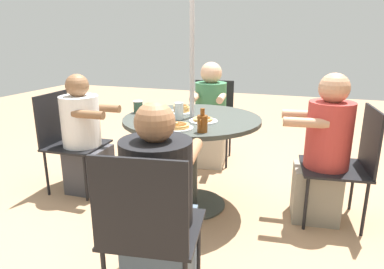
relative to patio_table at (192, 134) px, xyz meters
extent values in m
plane|color=tan|center=(0.00, 0.00, -0.63)|extent=(12.00, 12.00, 0.00)
cylinder|color=#383D38|center=(0.00, 0.00, -0.63)|extent=(0.56, 0.56, 0.01)
cylinder|color=#383D38|center=(0.00, 0.00, -0.27)|extent=(0.09, 0.09, 0.74)
cylinder|color=#383D38|center=(0.00, 0.00, 0.12)|extent=(1.10, 1.10, 0.03)
cylinder|color=#ADADB2|center=(0.00, 0.00, 0.47)|extent=(0.04, 0.04, 2.21)
cylinder|color=black|center=(0.92, -0.06, -0.42)|extent=(0.02, 0.02, 0.42)
cylinder|color=black|center=(0.86, 0.34, -0.42)|extent=(0.02, 0.02, 0.42)
cube|color=black|center=(1.09, 0.17, -0.20)|extent=(0.54, 0.54, 0.02)
cube|color=black|center=(1.31, 0.21, 0.04)|extent=(0.09, 0.45, 0.46)
cube|color=slate|center=(0.97, 0.15, -0.42)|extent=(0.44, 0.41, 0.42)
cylinder|color=black|center=(1.03, 0.16, 0.02)|extent=(0.37, 0.37, 0.47)
sphere|color=#A3704C|center=(1.03, 0.16, 0.35)|extent=(0.21, 0.21, 0.21)
cylinder|color=#A3704C|center=(0.85, -0.02, 0.13)|extent=(0.34, 0.12, 0.07)
cylinder|color=#A3704C|center=(0.80, 0.28, 0.13)|extent=(0.34, 0.12, 0.07)
cylinder|color=black|center=(0.10, 0.92, -0.42)|extent=(0.02, 0.02, 0.42)
cylinder|color=black|center=(-0.30, 0.87, -0.42)|extent=(0.02, 0.02, 0.42)
cylinder|color=black|center=(0.05, 1.32, -0.42)|extent=(0.02, 0.02, 0.42)
cylinder|color=black|center=(-0.35, 1.27, -0.42)|extent=(0.02, 0.02, 0.42)
cube|color=black|center=(-0.13, 1.09, -0.20)|extent=(0.52, 0.52, 0.02)
cube|color=black|center=(-0.15, 1.32, 0.04)|extent=(0.45, 0.07, 0.46)
cube|color=gray|center=(-0.11, 0.99, -0.42)|extent=(0.35, 0.38, 0.42)
cylinder|color=#B73833|center=(-0.12, 1.03, 0.05)|extent=(0.33, 0.33, 0.52)
sphere|color=tan|center=(-0.12, 1.03, 0.40)|extent=(0.22, 0.22, 0.22)
cylinder|color=tan|center=(0.03, 0.86, 0.17)|extent=(0.11, 0.32, 0.07)
cylinder|color=tan|center=(-0.23, 0.83, 0.17)|extent=(0.11, 0.32, 0.07)
cylinder|color=black|center=(-0.92, 0.08, -0.42)|extent=(0.02, 0.02, 0.42)
cylinder|color=black|center=(-0.87, -0.32, -0.42)|extent=(0.02, 0.02, 0.42)
cylinder|color=black|center=(-1.32, 0.02, -0.42)|extent=(0.02, 0.02, 0.42)
cylinder|color=black|center=(-1.26, -0.37, -0.42)|extent=(0.02, 0.02, 0.42)
cube|color=black|center=(-1.09, -0.15, -0.20)|extent=(0.53, 0.53, 0.02)
cube|color=black|center=(-1.32, -0.18, 0.04)|extent=(0.08, 0.45, 0.46)
cube|color=beige|center=(-0.98, -0.13, -0.42)|extent=(0.39, 0.37, 0.42)
cylinder|color=#38754C|center=(-1.03, -0.14, 0.03)|extent=(0.34, 0.34, 0.49)
sphere|color=#DBA884|center=(-1.03, -0.14, 0.38)|extent=(0.23, 0.23, 0.23)
cylinder|color=#DBA884|center=(-0.86, 0.02, 0.15)|extent=(0.32, 0.11, 0.07)
cylinder|color=#DBA884|center=(-0.82, -0.25, 0.15)|extent=(0.32, 0.11, 0.07)
cylinder|color=black|center=(-0.17, -0.91, -0.42)|extent=(0.02, 0.02, 0.42)
cylinder|color=black|center=(0.23, -0.89, -0.42)|extent=(0.02, 0.02, 0.42)
cylinder|color=black|center=(-0.15, -1.31, -0.42)|extent=(0.02, 0.02, 0.42)
cylinder|color=black|center=(0.25, -1.29, -0.42)|extent=(0.02, 0.02, 0.42)
cube|color=black|center=(0.04, -1.10, -0.20)|extent=(0.49, 0.49, 0.02)
cube|color=black|center=(0.05, -1.33, 0.04)|extent=(0.45, 0.03, 0.46)
cube|color=#3D3D42|center=(0.04, -0.99, -0.42)|extent=(0.33, 0.37, 0.42)
cylinder|color=white|center=(0.04, -1.04, 0.02)|extent=(0.34, 0.34, 0.47)
sphere|color=brown|center=(0.04, -1.04, 0.35)|extent=(0.20, 0.20, 0.20)
cylinder|color=brown|center=(-0.10, -0.87, 0.13)|extent=(0.08, 0.29, 0.07)
cylinder|color=brown|center=(0.17, -0.86, 0.13)|extent=(0.08, 0.29, 0.07)
cylinder|color=white|center=(-0.13, -0.14, 0.14)|extent=(0.22, 0.22, 0.01)
cylinder|color=tan|center=(-0.13, -0.14, 0.15)|extent=(0.13, 0.13, 0.01)
cylinder|color=tan|center=(-0.13, -0.14, 0.17)|extent=(0.13, 0.13, 0.01)
cylinder|color=tan|center=(-0.13, -0.14, 0.18)|extent=(0.13, 0.13, 0.01)
cylinder|color=tan|center=(-0.13, -0.14, 0.19)|extent=(0.13, 0.13, 0.01)
ellipsoid|color=brown|center=(-0.13, -0.14, 0.20)|extent=(0.10, 0.09, 0.00)
cube|color=#F4E084|center=(-0.14, -0.14, 0.21)|extent=(0.03, 0.03, 0.01)
cylinder|color=white|center=(0.36, 0.02, 0.14)|extent=(0.22, 0.22, 0.01)
cylinder|color=tan|center=(0.37, 0.02, 0.15)|extent=(0.17, 0.17, 0.01)
cylinder|color=tan|center=(0.36, 0.02, 0.16)|extent=(0.16, 0.16, 0.01)
ellipsoid|color=brown|center=(0.36, 0.02, 0.17)|extent=(0.13, 0.12, 0.00)
cube|color=#F4E084|center=(0.37, 0.01, 0.18)|extent=(0.02, 0.02, 0.01)
cylinder|color=white|center=(0.11, 0.13, 0.14)|extent=(0.22, 0.22, 0.01)
cylinder|color=tan|center=(0.11, 0.12, 0.15)|extent=(0.15, 0.15, 0.01)
cylinder|color=tan|center=(0.12, 0.13, 0.16)|extent=(0.15, 0.15, 0.01)
ellipsoid|color=brown|center=(0.11, 0.13, 0.17)|extent=(0.11, 0.11, 0.00)
cube|color=#F4E084|center=(0.10, 0.12, 0.17)|extent=(0.02, 0.02, 0.01)
cylinder|color=brown|center=(0.39, 0.21, 0.19)|extent=(0.07, 0.07, 0.11)
cylinder|color=brown|center=(0.39, 0.21, 0.27)|extent=(0.03, 0.03, 0.05)
torus|color=brown|center=(0.42, 0.21, 0.21)|extent=(0.05, 0.01, 0.05)
cylinder|color=#33513D|center=(-0.01, -0.49, 0.18)|extent=(0.08, 0.08, 0.09)
cylinder|color=white|center=(-0.01, -0.49, 0.23)|extent=(0.08, 0.08, 0.01)
cylinder|color=silver|center=(0.08, -0.08, 0.20)|extent=(0.07, 0.07, 0.13)
camera|label=1|loc=(2.51, 0.87, 0.76)|focal=32.00mm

